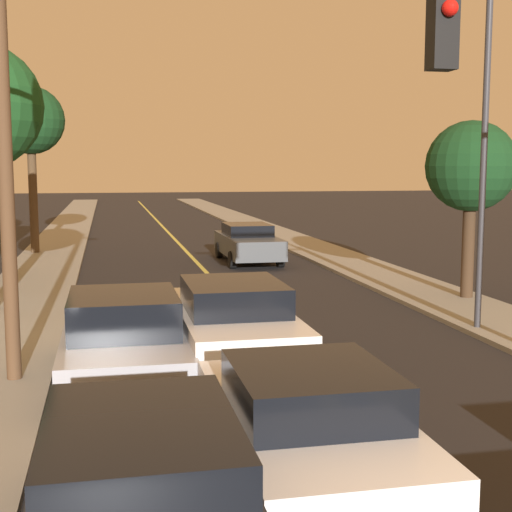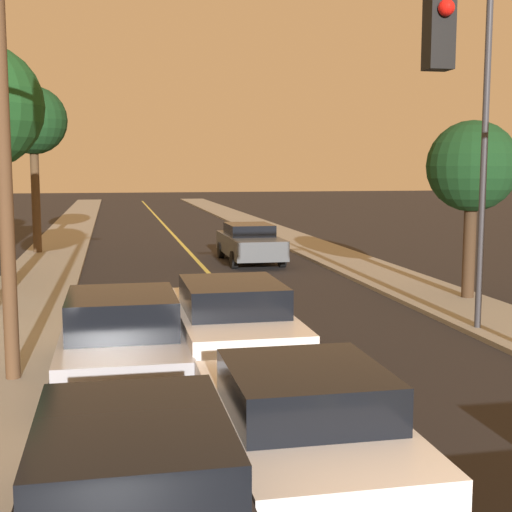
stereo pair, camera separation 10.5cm
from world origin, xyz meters
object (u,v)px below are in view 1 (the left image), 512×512
car_near_lane_second (232,325)px  streetlamp_right (470,108)px  tree_left_far (30,122)px  utility_pole_left (5,151)px  car_near_lane_front (307,426)px  car_far_oncoming (248,242)px  car_outer_lane_second (124,338)px  tree_right_near (471,168)px  car_outer_lane_front (141,502)px

car_near_lane_second → streetlamp_right: 7.05m
tree_left_far → utility_pole_left: bearing=-85.7°
car_near_lane_front → car_far_oncoming: 19.36m
car_near_lane_second → car_outer_lane_second: bearing=-170.7°
car_outer_lane_second → tree_left_far: 19.48m
car_near_lane_front → car_outer_lane_second: size_ratio=0.90×
tree_right_near → car_outer_lane_front: bearing=-128.4°
car_far_oncoming → tree_left_far: size_ratio=0.73×
car_outer_lane_front → tree_left_far: 25.24m
car_far_oncoming → streetlamp_right: bearing=100.7°
car_outer_lane_front → tree_left_far: bearing=97.3°
car_outer_lane_front → streetlamp_right: bearing=48.4°
car_far_oncoming → streetlamp_right: 13.22m
streetlamp_right → car_near_lane_second: bearing=-159.8°
car_far_oncoming → streetlamp_right: streetlamp_right is taller
tree_right_near → utility_pole_left: bearing=-154.2°
car_near_lane_front → tree_right_near: bearing=54.0°
car_near_lane_front → car_far_oncoming: (3.12, 19.11, -0.01)m
car_near_lane_front → utility_pole_left: size_ratio=0.58×
car_near_lane_front → car_near_lane_second: (0.00, 4.75, 0.09)m
car_near_lane_front → car_near_lane_second: 4.75m
car_far_oncoming → tree_left_far: 10.20m
car_outer_lane_second → streetlamp_right: (7.33, 2.31, 4.05)m
car_outer_lane_front → streetlamp_right: (7.33, 8.27, 4.04)m
car_near_lane_second → car_outer_lane_second: (-1.88, -0.31, -0.06)m
tree_left_far → car_far_oncoming: bearing=-26.1°
tree_left_far → tree_right_near: bearing=-46.3°
car_near_lane_front → car_outer_lane_second: car_outer_lane_second is taller
car_near_lane_front → streetlamp_right: size_ratio=0.56×
utility_pole_left → tree_left_far: bearing=94.3°
streetlamp_right → car_far_oncoming: bearing=100.7°
streetlamp_right → utility_pole_left: streetlamp_right is taller
car_near_lane_front → car_near_lane_second: bearing=90.0°
car_near_lane_second → tree_right_near: (7.37, 5.39, 2.72)m
utility_pole_left → tree_right_near: (11.04, 5.33, -0.28)m
streetlamp_right → tree_right_near: 4.09m
car_near_lane_second → streetlamp_right: streetlamp_right is taller
car_near_lane_second → tree_left_far: (-5.03, 18.36, 4.54)m
car_near_lane_front → utility_pole_left: 6.80m
car_outer_lane_second → utility_pole_left: 3.57m
streetlamp_right → car_near_lane_front: bearing=-128.9°
car_outer_lane_second → tree_left_far: tree_left_far is taller
car_outer_lane_second → tree_right_near: 11.21m
car_near_lane_second → tree_left_far: bearing=105.3°
tree_left_far → tree_right_near: (12.40, -12.96, -1.82)m
tree_left_far → car_outer_lane_second: bearing=-80.4°
car_outer_lane_front → car_far_oncoming: car_outer_lane_front is taller
car_near_lane_second → tree_right_near: tree_right_near is taller
car_far_oncoming → streetlamp_right: size_ratio=0.66×
car_near_lane_second → utility_pole_left: size_ratio=0.65×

